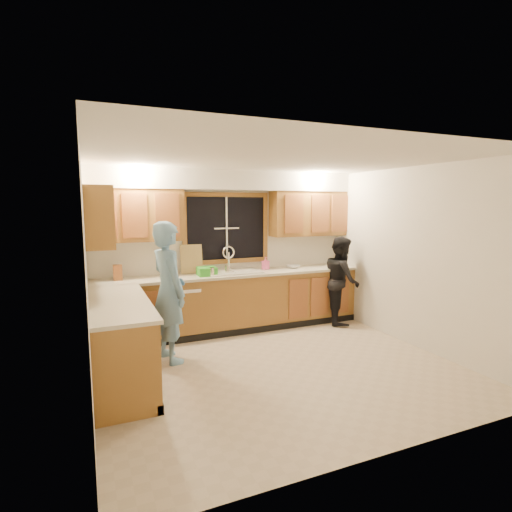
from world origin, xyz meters
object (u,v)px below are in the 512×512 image
(dishwasher, at_px, (180,310))
(woman, at_px, (341,280))
(knife_block, at_px, (118,273))
(bowl, at_px, (293,267))
(sink, at_px, (233,276))
(man, at_px, (169,292))
(stove, at_px, (124,360))
(soap_bottle, at_px, (266,263))
(dish_crate, at_px, (207,271))

(dishwasher, distance_m, woman, 2.69)
(knife_block, bearing_deg, bowl, 1.08)
(sink, relative_size, man, 0.48)
(man, bearing_deg, woman, -92.39)
(stove, bearing_deg, bowl, 32.86)
(man, bearing_deg, stove, 134.28)
(man, height_order, woman, man)
(dishwasher, relative_size, man, 0.46)
(man, height_order, knife_block, man)
(woman, height_order, soap_bottle, woman)
(sink, relative_size, stove, 0.96)
(dish_crate, xyz_separation_m, soap_bottle, (1.06, 0.19, 0.04))
(dish_crate, distance_m, soap_bottle, 1.07)
(bowl, bearing_deg, sink, -178.08)
(knife_block, height_order, bowl, knife_block)
(man, xyz_separation_m, knife_block, (-0.54, 0.90, 0.14))
(sink, relative_size, soap_bottle, 4.19)
(man, distance_m, knife_block, 1.05)
(man, relative_size, woman, 1.22)
(man, xyz_separation_m, dish_crate, (0.72, 0.78, 0.10))
(knife_block, height_order, soap_bottle, knife_block)
(woman, distance_m, soap_bottle, 1.30)
(dish_crate, bearing_deg, woman, -6.49)
(sink, bearing_deg, dishwasher, -179.01)
(sink, relative_size, bowl, 4.14)
(bowl, bearing_deg, woman, -27.45)
(stove, bearing_deg, man, 56.63)
(sink, distance_m, woman, 1.84)
(woman, bearing_deg, sink, 103.10)
(sink, bearing_deg, woman, -10.65)
(sink, height_order, bowl, sink)
(dishwasher, bearing_deg, soap_bottle, 4.83)
(dishwasher, height_order, woman, woman)
(dishwasher, distance_m, dish_crate, 0.71)
(soap_bottle, xyz_separation_m, bowl, (0.47, -0.07, -0.08))
(stove, distance_m, bowl, 3.46)
(bowl, bearing_deg, knife_block, -179.98)
(sink, height_order, woman, woman)
(dishwasher, height_order, stove, stove)
(man, bearing_deg, sink, -65.91)
(knife_block, bearing_deg, soap_bottle, 2.88)
(stove, xyz_separation_m, knife_block, (0.10, 1.86, 0.58))
(sink, distance_m, dish_crate, 0.47)
(knife_block, bearing_deg, sink, -0.12)
(dish_crate, height_order, soap_bottle, soap_bottle)
(sink, distance_m, knife_block, 1.71)
(woman, bearing_deg, dishwasher, 106.78)
(man, height_order, bowl, man)
(woman, bearing_deg, bowl, 86.30)
(knife_block, relative_size, soap_bottle, 1.07)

